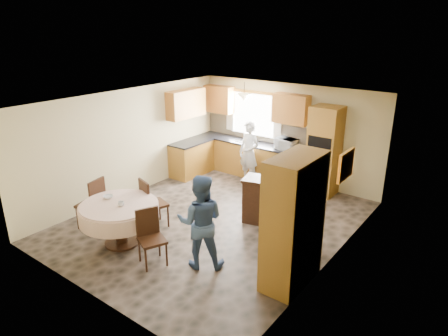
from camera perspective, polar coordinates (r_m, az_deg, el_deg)
name	(u,v)px	position (r m, az deg, el deg)	size (l,w,h in m)	color
floor	(215,221)	(8.37, -1.36, -7.57)	(5.00, 6.00, 0.01)	brown
ceiling	(213,101)	(7.55, -1.51, 9.51)	(5.00, 6.00, 0.01)	white
wall_back	(287,133)	(10.29, 9.01, 4.98)	(5.00, 0.02, 2.50)	tan
wall_front	(82,221)	(6.01, -19.59, -7.16)	(5.00, 0.02, 2.50)	tan
wall_left	(130,143)	(9.55, -13.31, 3.51)	(0.02, 6.00, 2.50)	tan
wall_right	(335,195)	(6.72, 15.60, -3.77)	(0.02, 6.00, 2.50)	tan
window	(254,114)	(10.68, 4.30, 7.65)	(1.40, 0.03, 1.10)	white
curtain_left	(230,109)	(11.04, 0.86, 8.38)	(0.22, 0.02, 1.15)	white
curtain_right	(278,117)	(10.25, 7.71, 7.29)	(0.22, 0.02, 1.15)	white
base_cab_back	(252,160)	(10.68, 4.00, 1.20)	(3.30, 0.60, 0.88)	#BE8532
counter_back	(252,143)	(10.54, 4.06, 3.57)	(3.30, 0.64, 0.04)	black
base_cab_left	(192,159)	(10.78, -4.65, 1.36)	(0.60, 1.20, 0.88)	#BE8532
counter_left	(191,142)	(10.64, -4.72, 3.70)	(0.64, 1.20, 0.04)	black
backsplash	(258,131)	(10.70, 4.95, 5.35)	(3.30, 0.02, 0.55)	tan
wall_cab_left	(219,99)	(11.09, -0.70, 9.80)	(0.85, 0.33, 0.72)	#C98432
wall_cab_right	(291,109)	(9.93, 9.53, 8.32)	(0.90, 0.33, 0.72)	#C98432
wall_cab_side	(186,104)	(10.49, -5.44, 9.13)	(0.33, 1.20, 0.72)	#C98432
oven_tower	(324,151)	(9.60, 14.11, 2.34)	(0.66, 0.62, 2.12)	#BE8532
oven_upper	(319,147)	(9.27, 13.43, 3.00)	(0.56, 0.01, 0.45)	black
oven_lower	(317,167)	(9.42, 13.19, 0.09)	(0.56, 0.01, 0.45)	black
pendant	(244,97)	(10.18, 2.89, 10.06)	(0.36, 0.36, 0.18)	beige
sideboard	(273,203)	(8.15, 7.06, -5.05)	(1.24, 0.51, 0.89)	#3E2210
space_heater	(288,232)	(7.45, 9.11, -9.07)	(0.42, 0.29, 0.57)	black
cupboard	(293,222)	(6.17, 9.89, -7.59)	(0.55, 1.10, 2.10)	#BE8532
dining_table	(119,213)	(7.53, -14.74, -6.18)	(1.43, 1.43, 0.81)	#3E2210
chair_left	(94,201)	(8.27, -18.13, -4.51)	(0.54, 0.54, 1.05)	#3E2210
chair_back	(150,201)	(8.03, -10.46, -4.68)	(0.56, 0.56, 1.02)	#3E2210
chair_right	(150,234)	(6.92, -10.50, -9.24)	(0.55, 0.55, 0.97)	#3E2210
framed_picture	(346,165)	(6.99, 17.01, 0.40)	(0.06, 0.61, 0.50)	#EBA645
microwave	(286,144)	(9.96, 8.88, 3.39)	(0.53, 0.36, 0.29)	silver
person_sink	(249,153)	(10.05, 3.60, 2.19)	(0.59, 0.39, 1.61)	silver
person_dining	(201,222)	(6.60, -3.37, -7.67)	(0.79, 0.62, 1.63)	#3A537E
bowl_sideboard	(259,178)	(8.14, 4.95, -1.42)	(0.21, 0.21, 0.05)	#B2B2B2
bottle_sideboard	(294,182)	(7.74, 10.03, -1.93)	(0.11, 0.11, 0.28)	silver
cup_table	(121,204)	(7.33, -14.50, -4.99)	(0.11, 0.11, 0.09)	#B2B2B2
bowl_table	(108,197)	(7.71, -16.20, -3.99)	(0.18, 0.18, 0.05)	#B2B2B2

